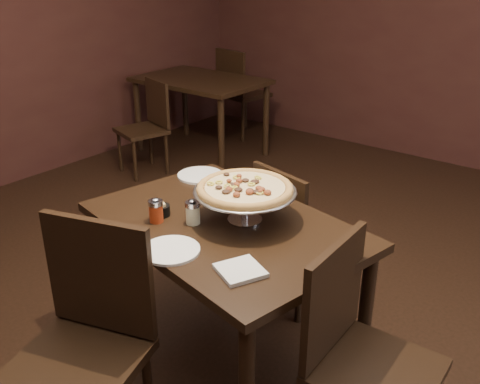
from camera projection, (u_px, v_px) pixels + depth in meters
The scene contains 16 objects.
room at pixel (247, 82), 1.99m from camera, with size 6.04×7.04×2.84m.
dining_table at pixel (224, 242), 2.39m from camera, with size 1.35×1.03×0.76m.
background_table at pixel (200, 89), 5.17m from camera, with size 1.21×0.80×0.75m.
pizza_stand at pixel (245, 189), 2.30m from camera, with size 0.45×0.45×0.19m.
parmesan_shaker at pixel (193, 212), 2.32m from camera, with size 0.07×0.07×0.12m.
pepper_flake_shaker at pixel (156, 211), 2.33m from camera, with size 0.07×0.07×0.11m.
packet_caddy at pixel (161, 210), 2.40m from camera, with size 0.08×0.08×0.06m.
napkin_stack at pixel (240, 270), 1.97m from camera, with size 0.16×0.16×0.02m, color silver.
plate_left at pixel (200, 175), 2.84m from camera, with size 0.24×0.24×0.01m, color white.
plate_near at pixel (171, 250), 2.11m from camera, with size 0.23×0.23×0.01m, color white.
serving_spatula at pixel (243, 202), 2.19m from camera, with size 0.14×0.14×0.02m.
chair_far at pixel (293, 232), 2.90m from camera, with size 0.47×0.47×0.83m.
chair_near at pixel (86, 339), 1.99m from camera, with size 0.56×0.56×0.96m.
chair_side at pixel (359, 351), 1.97m from camera, with size 0.44×0.44×0.91m.
bg_chair_far at pixel (239, 89), 5.75m from camera, with size 0.51×0.51×0.94m.
bg_chair_near at pixel (148, 123), 4.80m from camera, with size 0.48×0.48×0.83m.
Camera 1 is at (1.26, -1.55, 1.83)m, focal length 40.00 mm.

